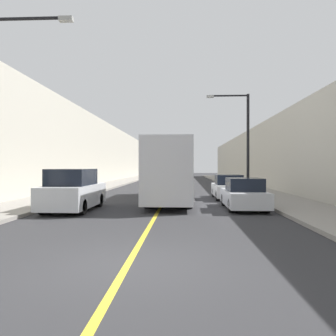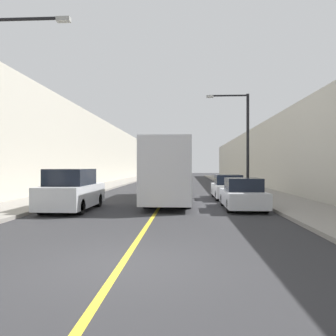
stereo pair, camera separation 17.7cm
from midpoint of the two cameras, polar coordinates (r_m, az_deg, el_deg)
The scene contains 12 objects.
ground_plane at distance 7.25m, azimuth -7.52°, elevation -16.53°, with size 200.00×200.00×0.00m, color #2D2D30.
sidewalk_left at distance 37.80m, azimuth -9.55°, elevation -2.80°, with size 3.27×72.00×0.15m, color gray.
sidewalk_right at distance 37.31m, azimuth 12.03°, elevation -2.84°, with size 3.27×72.00×0.15m, color gray.
building_row_left at distance 38.75m, azimuth -14.82°, elevation 2.91°, with size 4.00×72.00×7.78m, color #B7B2A3.
building_row_right at distance 38.01m, azimuth 17.46°, elevation 1.87°, with size 4.00×72.00×6.33m, color #B7B2A3.
road_center_line at distance 36.90m, azimuth 1.17°, elevation -2.99°, with size 0.16×72.00×0.01m, color gold.
bus at distance 19.87m, azimuth 0.66°, elevation -0.39°, with size 2.41×11.29×3.49m.
parked_suv_left at distance 16.25m, azimuth -16.09°, elevation -3.92°, with size 1.97×4.65×1.98m.
car_right_near at distance 16.50m, azimuth 13.16°, elevation -4.63°, with size 1.83×4.20×1.53m.
car_right_mid at distance 21.64m, azimuth 10.60°, elevation -3.44°, with size 1.83×4.25×1.56m.
street_lamp_left at distance 13.59m, azimuth -26.85°, elevation 10.15°, with size 3.00×0.24×7.40m.
street_lamp_right at distance 23.64m, azimuth 13.22°, elevation 5.47°, with size 3.00×0.24×7.02m.
Camera 2 is at (1.38, -6.81, 2.09)m, focal length 35.00 mm.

